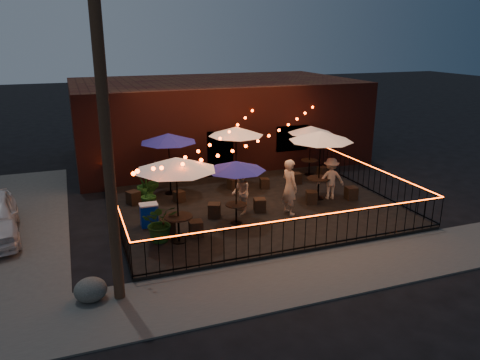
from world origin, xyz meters
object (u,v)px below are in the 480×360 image
at_px(cafe_table_1, 168,139).
at_px(cafe_table_5, 311,130).
at_px(cafe_table_2, 236,167).
at_px(cooler, 149,215).
at_px(boulder, 91,290).
at_px(utility_pole, 106,139).
at_px(cafe_table_3, 236,132).
at_px(cafe_table_4, 321,137).
at_px(cafe_table_0, 176,165).

distance_m(cafe_table_1, cafe_table_5, 6.43).
bearing_deg(cafe_table_2, cafe_table_5, 39.93).
height_order(cafe_table_1, cooler, cafe_table_1).
relative_size(cafe_table_1, cafe_table_2, 1.01).
height_order(cooler, boulder, cooler).
height_order(utility_pole, cafe_table_3, utility_pole).
distance_m(utility_pole, cafe_table_5, 11.95).
relative_size(cafe_table_2, cafe_table_3, 0.97).
bearing_deg(cafe_table_1, cafe_table_4, -26.17).
bearing_deg(cafe_table_2, boulder, -147.27).
bearing_deg(boulder, cafe_table_0, 40.87).
distance_m(cafe_table_1, cooler, 3.80).
xyz_separation_m(utility_pole, cafe_table_3, (5.58, 7.05, -1.57)).
distance_m(cafe_table_0, cafe_table_3, 5.79).
bearing_deg(cafe_table_0, cafe_table_1, 80.94).
distance_m(utility_pole, boulder, 3.73).
bearing_deg(cafe_table_3, cafe_table_4, -47.22).
relative_size(cafe_table_3, cooler, 3.42).
bearing_deg(cafe_table_3, cafe_table_0, -127.38).
relative_size(utility_pole, cafe_table_4, 2.91).
bearing_deg(cafe_table_2, utility_pole, -142.57).
relative_size(utility_pole, cafe_table_3, 3.00).
relative_size(cafe_table_2, cafe_table_4, 0.94).
height_order(cafe_table_2, cooler, cafe_table_2).
distance_m(cafe_table_2, cooler, 3.28).
bearing_deg(cafe_table_5, utility_pole, -141.19).
distance_m(cafe_table_3, cooler, 5.51).
bearing_deg(utility_pole, cafe_table_4, 29.04).
xyz_separation_m(utility_pole, cafe_table_2, (4.20, 3.21, -1.88)).
height_order(cafe_table_4, cooler, cafe_table_4).
bearing_deg(cafe_table_1, cafe_table_0, -99.06).
distance_m(utility_pole, cafe_table_4, 9.25).
distance_m(cafe_table_1, cafe_table_2, 4.05).
xyz_separation_m(cafe_table_0, cafe_table_3, (3.52, 4.60, -0.15)).
bearing_deg(cafe_table_5, cafe_table_3, -174.47).
distance_m(cafe_table_2, cafe_table_3, 4.09).
relative_size(cafe_table_3, boulder, 3.17).
bearing_deg(utility_pole, cafe_table_0, 49.88).
relative_size(cafe_table_0, boulder, 3.25).
distance_m(cafe_table_1, boulder, 7.99).
height_order(cafe_table_2, cafe_table_4, cafe_table_4).
bearing_deg(cafe_table_5, cooler, -156.14).
bearing_deg(boulder, cafe_table_4, 26.67).
height_order(cafe_table_1, boulder, cafe_table_1).
height_order(utility_pole, cafe_table_4, utility_pole).
height_order(cafe_table_0, cafe_table_5, cafe_table_0).
xyz_separation_m(utility_pole, cafe_table_0, (2.06, 2.45, -1.42)).
distance_m(cafe_table_0, boulder, 4.25).
height_order(utility_pole, cafe_table_2, utility_pole).
height_order(utility_pole, boulder, utility_pole).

